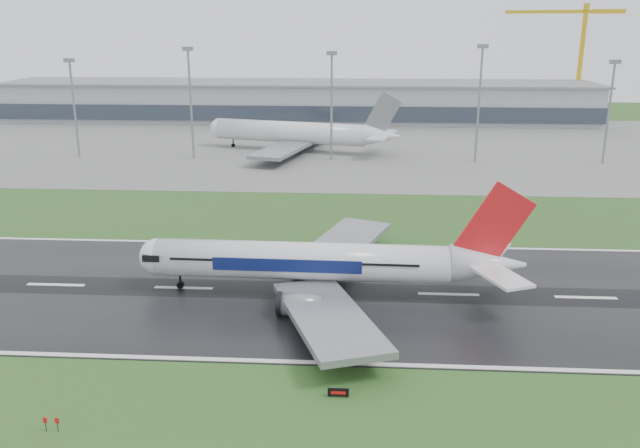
{
  "coord_description": "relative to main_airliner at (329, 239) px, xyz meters",
  "views": [
    {
      "loc": [
        26.54,
        -91.54,
        38.52
      ],
      "look_at": [
        20.09,
        12.0,
        7.0
      ],
      "focal_mm": 36.95,
      "sensor_mm": 36.0,
      "label": 1
    }
  ],
  "objects": [
    {
      "name": "floodmast_4",
      "position": [
        37.82,
        100.59,
        7.56
      ],
      "size": [
        0.64,
        0.64,
        32.12
      ],
      "primitive_type": "cylinder",
      "color": "gray",
      "rests_on": "ground"
    },
    {
      "name": "main_airliner",
      "position": [
        0.0,
        0.0,
        0.0
      ],
      "size": [
        58.06,
        55.41,
        16.8
      ],
      "primitive_type": null,
      "rotation": [
        0.0,
        0.0,
        -0.02
      ],
      "color": "silver",
      "rests_on": "runway"
    },
    {
      "name": "parked_airliner",
      "position": [
        -15.37,
        114.71,
        0.97
      ],
      "size": [
        77.02,
        73.85,
        18.77
      ],
      "primitive_type": null,
      "rotation": [
        0.0,
        0.0,
        -0.25
      ],
      "color": "silver",
      "rests_on": "apron"
    },
    {
      "name": "ground",
      "position": [
        -22.15,
        0.59,
        -8.5
      ],
      "size": [
        520.0,
        520.0,
        0.0
      ],
      "primitive_type": "plane",
      "color": "#264F1D",
      "rests_on": "ground"
    },
    {
      "name": "runway_sign",
      "position": [
        2.47,
        -28.48,
        -7.98
      ],
      "size": [
        2.31,
        0.67,
        1.04
      ],
      "primitive_type": null,
      "rotation": [
        0.0,
        0.0,
        0.18
      ],
      "color": "black",
      "rests_on": "ground"
    },
    {
      "name": "floodmast_5",
      "position": [
        74.23,
        100.59,
        5.52
      ],
      "size": [
        0.64,
        0.64,
        28.03
      ],
      "primitive_type": "cylinder",
      "color": "gray",
      "rests_on": "ground"
    },
    {
      "name": "runway",
      "position": [
        -22.15,
        0.59,
        -8.45
      ],
      "size": [
        400.0,
        45.0,
        0.1
      ],
      "primitive_type": "cube",
      "color": "black",
      "rests_on": "ground"
    },
    {
      "name": "terminal",
      "position": [
        -22.15,
        185.59,
        -1.0
      ],
      "size": [
        240.0,
        36.0,
        15.0
      ],
      "primitive_type": "cube",
      "color": "#92949D",
      "rests_on": "ground"
    },
    {
      "name": "floodmast_3",
      "position": [
        -4.21,
        100.59,
        6.58
      ],
      "size": [
        0.64,
        0.64,
        30.15
      ],
      "primitive_type": "cylinder",
      "color": "gray",
      "rests_on": "ground"
    },
    {
      "name": "floodmast_1",
      "position": [
        -80.55,
        100.59,
        5.47
      ],
      "size": [
        0.64,
        0.64,
        27.94
      ],
      "primitive_type": "cylinder",
      "color": "gray",
      "rests_on": "ground"
    },
    {
      "name": "floodmast_2",
      "position": [
        -45.43,
        100.59,
        7.13
      ],
      "size": [
        0.64,
        0.64,
        31.26
      ],
      "primitive_type": "cylinder",
      "color": "gray",
      "rests_on": "ground"
    },
    {
      "name": "apron",
      "position": [
        -22.15,
        125.59,
        -8.46
      ],
      "size": [
        400.0,
        130.0,
        0.08
      ],
      "primitive_type": "cube",
      "color": "slate",
      "rests_on": "ground"
    },
    {
      "name": "tower_crane",
      "position": [
        96.37,
        200.59,
        14.79
      ],
      "size": [
        46.11,
        16.18,
        46.58
      ],
      "primitive_type": null,
      "rotation": [
        0.0,
        0.0,
        -0.29
      ],
      "color": "gold",
      "rests_on": "ground"
    }
  ]
}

